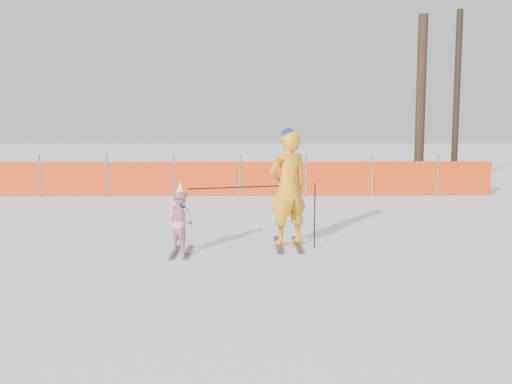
% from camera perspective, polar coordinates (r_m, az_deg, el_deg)
% --- Properties ---
extents(ground, '(120.00, 120.00, 0.00)m').
position_cam_1_polar(ground, '(9.34, 0.06, -6.46)').
color(ground, white).
rests_on(ground, ground).
extents(adult, '(0.86, 1.37, 2.08)m').
position_cam_1_polar(adult, '(10.01, 3.22, 0.47)').
color(adult, black).
rests_on(adult, ground).
extents(child, '(0.62, 1.03, 1.20)m').
position_cam_1_polar(child, '(9.56, -7.53, -2.88)').
color(child, black).
rests_on(child, ground).
extents(ski_poles, '(2.17, 0.50, 1.14)m').
position_cam_1_polar(ski_poles, '(9.77, 1.23, -0.71)').
color(ski_poles, black).
rests_on(ski_poles, ground).
extents(safety_fence, '(17.67, 0.06, 1.25)m').
position_cam_1_polar(safety_fence, '(17.25, -5.76, 1.41)').
color(safety_fence, '#595960').
rests_on(safety_fence, ground).
extents(tree_trunks, '(1.36, 0.67, 5.96)m').
position_cam_1_polar(tree_trunks, '(20.61, 17.13, 8.66)').
color(tree_trunks, '#2F2115').
rests_on(tree_trunks, ground).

